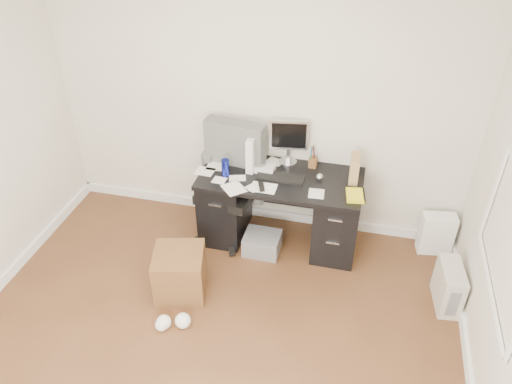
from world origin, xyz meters
TOP-DOWN VIEW (x-y plane):
  - ground at (0.00, 0.00)m, footprint 4.00×4.00m
  - room_shell at (0.03, 0.03)m, footprint 4.02×4.02m
  - desk at (0.30, 1.65)m, footprint 1.50×0.70m
  - loose_papers at (0.10, 1.60)m, footprint 1.10×0.60m
  - lcd_monitor at (0.32, 1.91)m, footprint 0.39×0.26m
  - keyboard at (0.30, 1.63)m, footprint 0.44×0.16m
  - computer_mouse at (0.65, 1.68)m, footprint 0.09×0.09m
  - travel_mug at (-0.20, 1.56)m, footprint 0.09×0.09m
  - white_binder at (0.01, 1.77)m, footprint 0.15×0.30m
  - magazine_file at (0.95, 1.76)m, footprint 0.11×0.22m
  - pen_cup at (0.56, 1.89)m, footprint 0.10×0.10m
  - yellow_book at (0.99, 1.49)m, footprint 0.18×0.22m
  - paper_remote at (0.18, 1.44)m, footprint 0.23×0.19m
  - office_chair at (-0.20, 1.62)m, footprint 0.75×0.75m
  - pc_tower at (1.86, 1.16)m, footprint 0.22×0.42m
  - shopping_bag at (1.79, 1.84)m, footprint 0.34×0.27m
  - wicker_basket at (-0.41, 0.77)m, footprint 0.51×0.51m
  - desk_printer at (0.18, 1.44)m, footprint 0.34×0.29m

SIDE VIEW (x-z plane):
  - ground at x=0.00m, z-range 0.00..0.00m
  - desk_printer at x=0.18m, z-range 0.00..0.20m
  - pc_tower at x=1.86m, z-range 0.00..0.40m
  - shopping_bag at x=1.79m, z-range 0.00..0.42m
  - wicker_basket at x=-0.41m, z-range 0.00..0.42m
  - desk at x=0.30m, z-range 0.02..0.77m
  - office_chair at x=-0.20m, z-range 0.00..1.17m
  - loose_papers at x=0.10m, z-range 0.75..0.75m
  - paper_remote at x=0.18m, z-range 0.75..0.77m
  - keyboard at x=0.30m, z-range 0.75..0.77m
  - yellow_book at x=0.99m, z-range 0.75..0.78m
  - computer_mouse at x=0.65m, z-range 0.75..0.82m
  - travel_mug at x=-0.20m, z-range 0.75..0.91m
  - pen_cup at x=0.56m, z-range 0.75..0.97m
  - magazine_file at x=0.95m, z-range 0.75..1.00m
  - white_binder at x=0.01m, z-range 0.75..1.09m
  - lcd_monitor at x=0.32m, z-range 0.75..1.21m
  - room_shell at x=0.03m, z-range 0.30..3.01m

